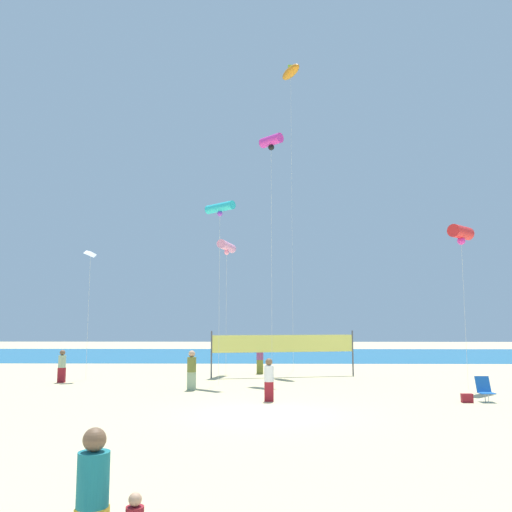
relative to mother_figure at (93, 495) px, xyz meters
name	(u,v)px	position (x,y,z in m)	size (l,w,h in m)	color
ground_plane	(263,414)	(1.96, 10.70, -0.88)	(120.00, 120.00, 0.00)	#D1BC89
ocean_band	(264,355)	(1.96, 40.75, -0.87)	(120.00, 20.00, 0.01)	#1E6B99
mother_figure	(93,495)	(0.00, 0.00, 0.00)	(0.38, 0.38, 1.64)	gold
beachgoer_plum_shirt	(260,357)	(1.73, 23.69, 0.02)	(0.38, 0.38, 1.68)	olive
beachgoer_olive_shirt	(192,369)	(-1.11, 16.53, 0.01)	(0.38, 0.38, 1.66)	#99B28C
beachgoer_sage_shirt	(62,365)	(-7.70, 19.25, -0.05)	(0.35, 0.35, 1.54)	maroon
beachgoer_white_shirt	(269,378)	(2.16, 13.40, -0.05)	(0.35, 0.35, 1.55)	maroon
folding_beach_chair	(484,388)	(10.02, 13.52, -0.41)	(0.52, 0.65, 0.89)	#1959B2
volleyball_net	(284,345)	(3.02, 22.15, 0.76)	(7.62, 1.77, 2.40)	#4C4C51
beach_handbag	(467,398)	(9.27, 13.23, -0.72)	(0.39, 0.20, 0.31)	maroon
kite_cyan_tube	(220,208)	(-0.16, 18.82, 7.48)	(1.58, 1.45, 8.60)	silver
kite_white_diamond	(91,254)	(-6.94, 20.56, 5.46)	(0.81, 0.81, 6.62)	silver
kite_red_tube	(461,233)	(10.71, 16.95, 5.90)	(1.41, 1.38, 7.11)	silver
kite_orange_inflatable	(291,73)	(3.70, 25.87, 17.81)	(1.45, 1.88, 19.21)	silver
kite_pink_tube	(227,247)	(-0.16, 23.60, 6.26)	(0.97, 2.25, 7.41)	silver
kite_magenta_tube	(271,142)	(2.36, 20.73, 11.46)	(1.31, 1.29, 12.66)	silver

